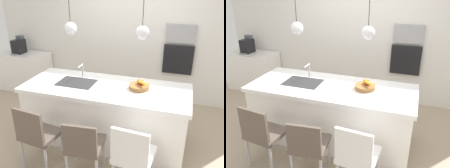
% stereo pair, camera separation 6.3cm
% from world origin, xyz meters
% --- Properties ---
extents(floor, '(6.60, 6.60, 0.00)m').
position_xyz_m(floor, '(0.00, 0.00, 0.00)').
color(floor, tan).
rests_on(floor, ground).
extents(back_wall, '(6.00, 0.10, 2.60)m').
position_xyz_m(back_wall, '(0.00, 1.65, 1.30)').
color(back_wall, silver).
rests_on(back_wall, ground).
extents(kitchen_island, '(2.42, 0.96, 0.89)m').
position_xyz_m(kitchen_island, '(0.00, 0.00, 0.45)').
color(kitchen_island, white).
rests_on(kitchen_island, ground).
extents(sink_basin, '(0.56, 0.40, 0.02)m').
position_xyz_m(sink_basin, '(-0.46, 0.00, 0.89)').
color(sink_basin, '#2D2D30').
rests_on(sink_basin, kitchen_island).
extents(faucet, '(0.02, 0.17, 0.22)m').
position_xyz_m(faucet, '(-0.46, 0.21, 1.04)').
color(faucet, silver).
rests_on(faucet, kitchen_island).
extents(fruit_bowl, '(0.29, 0.29, 0.14)m').
position_xyz_m(fruit_bowl, '(0.49, 0.07, 0.93)').
color(fruit_bowl, '#9E6B38').
rests_on(fruit_bowl, kitchen_island).
extents(side_counter, '(1.10, 0.60, 0.83)m').
position_xyz_m(side_counter, '(-2.40, 1.28, 0.42)').
color(side_counter, white).
rests_on(side_counter, ground).
extents(coffee_machine, '(0.20, 0.35, 0.38)m').
position_xyz_m(coffee_machine, '(-2.48, 1.28, 0.99)').
color(coffee_machine, black).
rests_on(coffee_machine, side_counter).
extents(microwave, '(0.54, 0.08, 0.34)m').
position_xyz_m(microwave, '(0.93, 1.58, 1.42)').
color(microwave, '#9E9EA3').
rests_on(microwave, back_wall).
extents(oven, '(0.56, 0.08, 0.56)m').
position_xyz_m(oven, '(0.93, 1.58, 0.92)').
color(oven, black).
rests_on(oven, back_wall).
extents(chair_near, '(0.49, 0.46, 0.90)m').
position_xyz_m(chair_near, '(-0.63, -0.86, 0.51)').
color(chair_near, brown).
rests_on(chair_near, ground).
extents(chair_middle, '(0.47, 0.48, 0.84)m').
position_xyz_m(chair_middle, '(0.02, -0.86, 0.49)').
color(chair_middle, brown).
rests_on(chair_middle, ground).
extents(chair_far, '(0.47, 0.48, 0.90)m').
position_xyz_m(chair_far, '(0.62, -0.87, 0.50)').
color(chair_far, white).
rests_on(chair_far, ground).
extents(pendant_light_left, '(0.18, 0.18, 0.78)m').
position_xyz_m(pendant_light_left, '(-0.50, 0.00, 1.70)').
color(pendant_light_left, silver).
extents(pendant_light_right, '(0.18, 0.18, 0.78)m').
position_xyz_m(pendant_light_right, '(0.50, 0.00, 1.70)').
color(pendant_light_right, silver).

